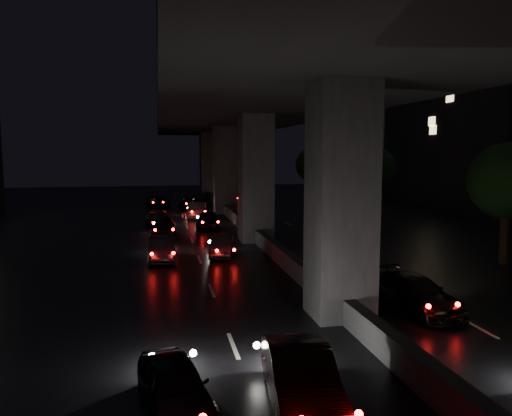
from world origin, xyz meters
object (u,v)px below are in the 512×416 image
object	(u,v)px
viaduct	(256,109)
car_0	(175,385)
streetlight_far	(345,152)
car_1	(301,377)

from	to	relation	value
viaduct	car_0	world-z (taller)	viaduct
streetlight_far	car_1	size ratio (longest dim) A/B	2.25
streetlight_far	car_1	bearing A→B (deg)	-112.56
viaduct	car_1	world-z (taller)	viaduct
streetlight_far	car_0	xyz separation A→B (m)	(-16.76, -33.33, -5.10)
viaduct	car_0	bearing A→B (deg)	-105.89
streetlight_far	car_1	xyz separation A→B (m)	(-14.00, -33.68, -5.00)
car_1	car_0	bearing A→B (deg)	178.67
streetlight_far	viaduct	bearing A→B (deg)	-130.15
viaduct	car_0	xyz separation A→B (m)	(-5.79, -20.33, -7.78)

